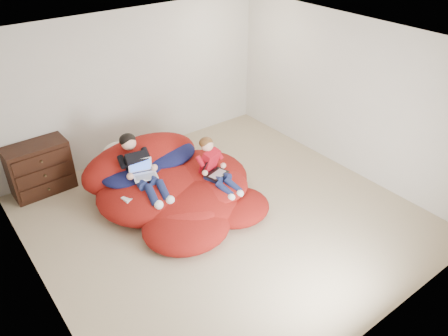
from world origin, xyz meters
The scene contains 9 objects.
room_shell centered at (0.00, 0.00, 0.22)m, with size 5.10×5.10×2.77m.
dresser centered at (-1.84, 2.26, 0.41)m, with size 0.92×0.53×0.82m.
beanbag_pile centered at (-0.35, 0.80, 0.26)m, with size 2.40×2.43×0.92m.
cream_pillow centered at (-0.81, 1.67, 0.62)m, with size 0.45×0.29×0.29m, color beige.
older_boy centered at (-0.77, 0.99, 0.68)m, with size 0.38×1.15×0.71m.
younger_boy centered at (0.15, 0.43, 0.63)m, with size 0.35×0.86×0.68m.
laptop_white centered at (-0.77, 0.89, 0.63)m, with size 0.39×0.36×0.25m.
laptop_black centered at (0.15, 0.43, 0.55)m, with size 0.37×0.41×0.22m.
power_adapter centered at (-1.12, 0.69, 0.42)m, with size 0.15×0.15×0.05m, color silver.
Camera 1 is at (-3.02, -3.98, 3.99)m, focal length 35.00 mm.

